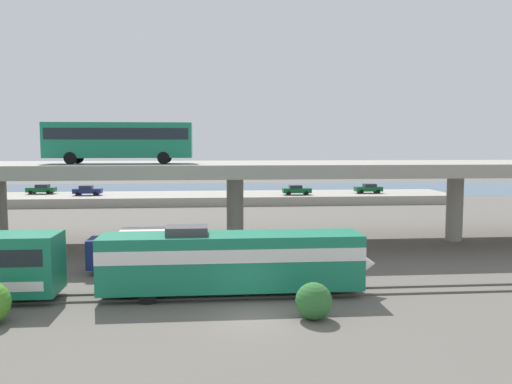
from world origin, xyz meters
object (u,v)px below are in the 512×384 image
object	(u,v)px
parked_car_2	(41,189)
parked_car_3	(369,188)
transit_bus_on_overpass	(119,139)
parked_car_1	(297,190)
service_truck_west	(142,249)
parked_car_0	(87,190)
train_locomotive	(245,259)

from	to	relation	value
parked_car_2	parked_car_3	distance (m)	51.35
transit_bus_on_overpass	parked_car_2	world-z (taller)	transit_bus_on_overpass
transit_bus_on_overpass	parked_car_1	size ratio (longest dim) A/B	2.77
service_truck_west	parked_car_0	size ratio (longest dim) A/B	1.61
service_truck_west	parked_car_1	distance (m)	45.83
service_truck_west	parked_car_1	size ratio (longest dim) A/B	1.57
parked_car_0	parked_car_1	xyz separation A→B (m)	(31.75, -1.99, 0.00)
transit_bus_on_overpass	parked_car_1	world-z (taller)	transit_bus_on_overpass
transit_bus_on_overpass	parked_car_0	distance (m)	38.53
train_locomotive	parked_car_3	xyz separation A→B (m)	(23.03, 50.17, -0.13)
train_locomotive	service_truck_west	bearing A→B (deg)	137.35
transit_bus_on_overpass	service_truck_west	size ratio (longest dim) A/B	1.76
train_locomotive	transit_bus_on_overpass	distance (m)	18.56
parked_car_1	parked_car_3	size ratio (longest dim) A/B	1.01
train_locomotive	transit_bus_on_overpass	size ratio (longest dim) A/B	1.36
train_locomotive	transit_bus_on_overpass	world-z (taller)	transit_bus_on_overpass
service_truck_west	parked_car_2	bearing A→B (deg)	-65.55
transit_bus_on_overpass	parked_car_3	distance (m)	49.03
parked_car_1	transit_bus_on_overpass	bearing A→B (deg)	-121.18
transit_bus_on_overpass	service_truck_west	xyz separation A→B (m)	(2.70, -7.97, -7.76)
service_truck_west	parked_car_3	world-z (taller)	service_truck_west
transit_bus_on_overpass	parked_car_1	bearing A→B (deg)	58.82
parked_car_3	transit_bus_on_overpass	bearing A→B (deg)	47.85
parked_car_0	parked_car_3	world-z (taller)	same
transit_bus_on_overpass	parked_car_0	world-z (taller)	transit_bus_on_overpass
parked_car_0	parked_car_3	distance (m)	43.59
transit_bus_on_overpass	parked_car_3	bearing A→B (deg)	47.85
train_locomotive	parked_car_1	size ratio (longest dim) A/B	3.76
train_locomotive	parked_car_2	bearing A→B (deg)	117.86
train_locomotive	parked_car_1	bearing A→B (deg)	76.98
parked_car_0	parked_car_2	distance (m)	8.21
parked_car_1	service_truck_west	bearing A→B (deg)	-113.11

